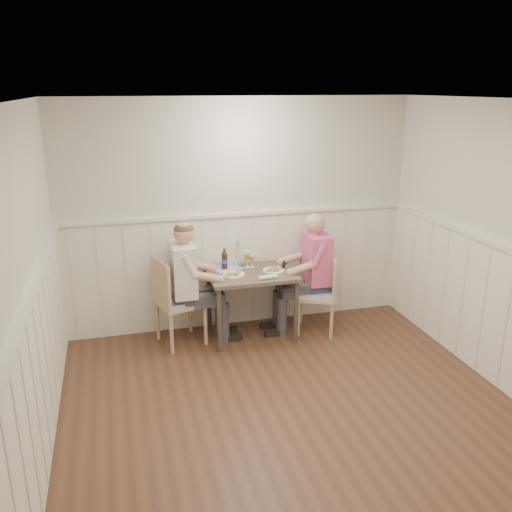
# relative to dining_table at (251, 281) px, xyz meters

# --- Properties ---
(ground_plane) EXTENTS (4.50, 4.50, 0.00)m
(ground_plane) POSITION_rel_dining_table_xyz_m (-0.03, -1.84, -0.65)
(ground_plane) COLOR #4B2F21
(room_shell) EXTENTS (4.04, 4.54, 2.60)m
(room_shell) POSITION_rel_dining_table_xyz_m (-0.03, -1.84, 0.87)
(room_shell) COLOR silver
(room_shell) RESTS_ON ground
(wainscot) EXTENTS (4.00, 4.49, 1.34)m
(wainscot) POSITION_rel_dining_table_xyz_m (-0.03, -1.15, 0.04)
(wainscot) COLOR silver
(wainscot) RESTS_ON ground
(dining_table) EXTENTS (0.95, 0.70, 0.75)m
(dining_table) POSITION_rel_dining_table_xyz_m (0.00, 0.00, 0.00)
(dining_table) COLOR brown
(dining_table) RESTS_ON ground
(chair_right) EXTENTS (0.57, 0.57, 0.91)m
(chair_right) POSITION_rel_dining_table_xyz_m (0.79, -0.10, -0.16)
(chair_right) COLOR tan
(chair_right) RESTS_ON ground
(chair_left) EXTENTS (0.57, 0.57, 0.97)m
(chair_left) POSITION_rel_dining_table_xyz_m (-0.84, 0.02, -0.12)
(chair_left) COLOR tan
(chair_left) RESTS_ON ground
(man_in_pink) EXTENTS (0.65, 0.45, 1.39)m
(man_in_pink) POSITION_rel_dining_table_xyz_m (0.71, 0.00, -0.07)
(man_in_pink) COLOR #3F3F47
(man_in_pink) RESTS_ON ground
(diner_cream) EXTENTS (0.64, 0.45, 1.38)m
(diner_cream) POSITION_rel_dining_table_xyz_m (-0.70, 0.01, -0.07)
(diner_cream) COLOR #3F3F47
(diner_cream) RESTS_ON ground
(plate_man) EXTENTS (0.24, 0.24, 0.06)m
(plate_man) POSITION_rel_dining_table_xyz_m (0.25, -0.02, 0.12)
(plate_man) COLOR white
(plate_man) RESTS_ON dining_table
(plate_diner) EXTENTS (0.24, 0.24, 0.06)m
(plate_diner) POSITION_rel_dining_table_xyz_m (-0.22, -0.05, 0.12)
(plate_diner) COLOR white
(plate_diner) RESTS_ON dining_table
(beer_glass_a) EXTENTS (0.06, 0.06, 0.15)m
(beer_glass_a) POSITION_rel_dining_table_xyz_m (0.06, 0.18, 0.20)
(beer_glass_a) COLOR silver
(beer_glass_a) RESTS_ON dining_table
(beer_glass_b) EXTENTS (0.08, 0.08, 0.19)m
(beer_glass_b) POSITION_rel_dining_table_xyz_m (0.00, 0.18, 0.23)
(beer_glass_b) COLOR silver
(beer_glass_b) RESTS_ON dining_table
(beer_bottle) EXTENTS (0.07, 0.07, 0.24)m
(beer_bottle) POSITION_rel_dining_table_xyz_m (-0.26, 0.20, 0.20)
(beer_bottle) COLOR black
(beer_bottle) RESTS_ON dining_table
(rolled_napkin) EXTENTS (0.21, 0.07, 0.05)m
(rolled_napkin) POSITION_rel_dining_table_xyz_m (0.12, -0.25, 0.12)
(rolled_napkin) COLOR white
(rolled_napkin) RESTS_ON dining_table
(grass_vase) EXTENTS (0.04, 0.04, 0.34)m
(grass_vase) POSITION_rel_dining_table_xyz_m (-0.11, 0.26, 0.25)
(grass_vase) COLOR silver
(grass_vase) RESTS_ON dining_table
(gingham_mat) EXTENTS (0.37, 0.33, 0.01)m
(gingham_mat) POSITION_rel_dining_table_xyz_m (-0.24, 0.21, 0.10)
(gingham_mat) COLOR #5262B7
(gingham_mat) RESTS_ON dining_table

